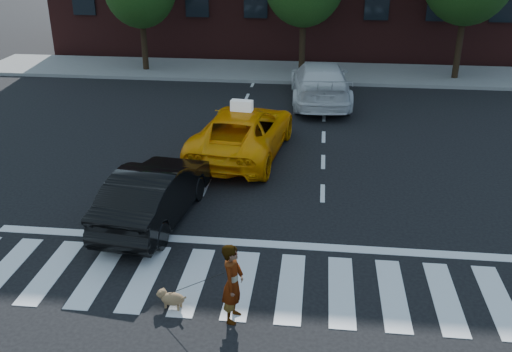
# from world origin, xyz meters

# --- Properties ---
(ground) EXTENTS (120.00, 120.00, 0.00)m
(ground) POSITION_xyz_m (0.00, 0.00, 0.00)
(ground) COLOR black
(ground) RESTS_ON ground
(crosswalk) EXTENTS (13.00, 2.40, 0.01)m
(crosswalk) POSITION_xyz_m (0.00, 0.00, 0.01)
(crosswalk) COLOR silver
(crosswalk) RESTS_ON ground
(stop_line) EXTENTS (12.00, 0.30, 0.01)m
(stop_line) POSITION_xyz_m (0.00, 1.60, 0.01)
(stop_line) COLOR silver
(stop_line) RESTS_ON ground
(sidewalk_far) EXTENTS (30.00, 4.00, 0.15)m
(sidewalk_far) POSITION_xyz_m (0.00, 17.50, 0.07)
(sidewalk_far) COLOR slate
(sidewalk_far) RESTS_ON ground
(taxi) EXTENTS (3.05, 5.54, 1.47)m
(taxi) POSITION_xyz_m (-0.91, 7.00, 0.74)
(taxi) COLOR #FF9B05
(taxi) RESTS_ON ground
(black_sedan) EXTENTS (1.99, 4.43, 1.41)m
(black_sedan) POSITION_xyz_m (-2.45, 2.50, 0.71)
(black_sedan) COLOR black
(black_sedan) RESTS_ON ground
(white_suv) EXTENTS (2.66, 5.72, 1.62)m
(white_suv) POSITION_xyz_m (1.40, 12.93, 0.81)
(white_suv) COLOR silver
(white_suv) RESTS_ON ground
(woman) EXTENTS (0.45, 0.61, 1.56)m
(woman) POSITION_xyz_m (0.01, -1.10, 0.78)
(woman) COLOR #999999
(woman) RESTS_ON ground
(dog) EXTENTS (0.62, 0.33, 0.36)m
(dog) POSITION_xyz_m (-1.22, -0.90, 0.21)
(dog) COLOR #99724E
(dog) RESTS_ON ground
(taxi_sign) EXTENTS (0.68, 0.36, 0.32)m
(taxi_sign) POSITION_xyz_m (-0.91, 6.80, 1.63)
(taxi_sign) COLOR white
(taxi_sign) RESTS_ON taxi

